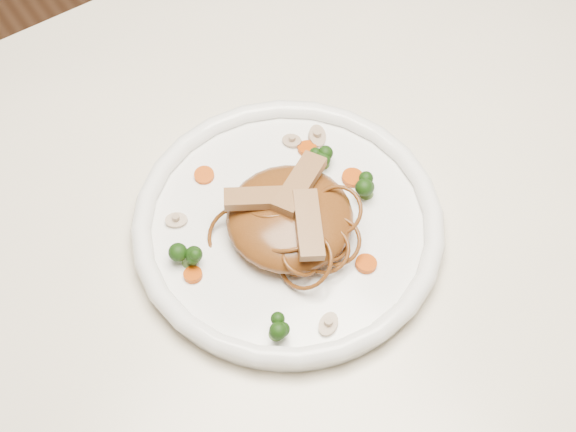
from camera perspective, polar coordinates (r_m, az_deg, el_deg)
table at (r=0.92m, az=2.98°, el=-2.47°), size 1.20×0.80×0.75m
plate at (r=0.80m, az=0.00°, el=-0.86°), size 0.32×0.32×0.02m
noodle_mound at (r=0.78m, az=0.12°, el=-0.12°), size 0.15×0.15×0.04m
chicken_a at (r=0.77m, az=0.81°, el=2.24°), size 0.07×0.05×0.01m
chicken_b at (r=0.76m, az=-2.04°, el=1.23°), size 0.07×0.05×0.01m
chicken_c at (r=0.75m, az=1.42°, el=-0.59°), size 0.05×0.07×0.01m
broccoli_0 at (r=0.83m, az=2.45°, el=4.14°), size 0.03×0.03×0.03m
broccoli_1 at (r=0.77m, az=-6.96°, el=-2.60°), size 0.03×0.03×0.03m
broccoli_2 at (r=0.73m, az=-0.83°, el=-7.67°), size 0.03×0.03×0.03m
broccoli_3 at (r=0.81m, az=5.53°, el=2.18°), size 0.03×0.03×0.03m
carrot_0 at (r=0.85m, az=1.32°, el=4.70°), size 0.02×0.02×0.00m
carrot_1 at (r=0.77m, az=-6.58°, el=-4.04°), size 0.02×0.02×0.00m
carrot_2 at (r=0.83m, az=4.49°, el=2.66°), size 0.03×0.03×0.00m
carrot_3 at (r=0.83m, az=-5.81°, el=2.81°), size 0.02×0.02×0.00m
carrot_4 at (r=0.78m, az=5.41°, el=-3.29°), size 0.02×0.02×0.00m
mushroom_0 at (r=0.74m, az=2.80°, el=-7.48°), size 0.03×0.03×0.01m
mushroom_1 at (r=0.86m, az=2.02°, el=5.51°), size 0.03×0.03×0.01m
mushroom_2 at (r=0.80m, az=-7.71°, el=-0.31°), size 0.03×0.03×0.01m
mushroom_3 at (r=0.85m, az=0.29°, el=5.17°), size 0.03×0.03×0.01m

